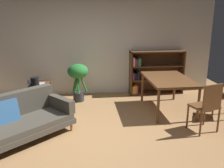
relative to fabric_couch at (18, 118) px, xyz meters
name	(u,v)px	position (x,y,z in m)	size (l,w,h in m)	color
ground_plane	(96,138)	(1.35, -0.18, -0.37)	(8.16, 8.16, 0.00)	#A87A4C
back_wall_panel	(90,45)	(1.35, 2.52, 0.98)	(6.80, 0.10, 2.70)	silver
fabric_couch	(18,118)	(0.00, 0.00, 0.00)	(1.84, 1.76, 0.78)	olive
media_console	(39,96)	(0.07, 1.58, -0.11)	(0.45, 1.01, 0.52)	#56351E
open_laptop	(37,84)	(0.05, 1.64, 0.18)	(0.46, 0.41, 0.11)	silver
desk_speaker	(35,83)	(0.05, 1.38, 0.28)	(0.19, 0.19, 0.25)	black
potted_floor_plant	(78,76)	(1.01, 1.86, 0.30)	(0.52, 0.52, 0.97)	#333338
dining_table	(168,81)	(3.05, 1.00, 0.32)	(0.95, 1.47, 0.76)	brown
dining_chair_near	(207,104)	(3.40, -0.15, 0.18)	(0.55, 0.51, 0.95)	brown
bookshelf	(153,72)	(3.08, 2.33, 0.22)	(1.49, 0.35, 1.20)	#56351E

